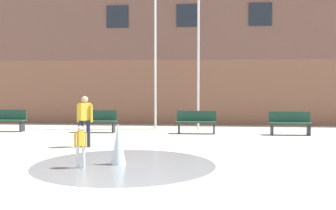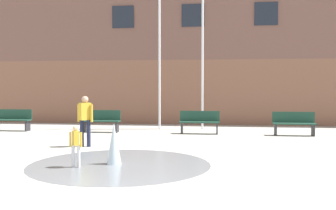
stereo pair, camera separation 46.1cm
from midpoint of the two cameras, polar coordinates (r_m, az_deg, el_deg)
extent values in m
cube|color=brown|center=(22.44, 2.58, 1.96)|extent=(36.00, 6.00, 3.21)
cube|color=brown|center=(22.68, 2.60, 11.01)|extent=(36.00, 6.00, 3.93)
cube|color=#1E232D|center=(20.22, -8.02, 12.58)|extent=(1.10, 0.06, 1.10)
cube|color=#1E232D|center=(19.74, 2.18, 12.85)|extent=(1.10, 0.06, 1.10)
cube|color=#1E232D|center=(19.86, 12.58, 12.72)|extent=(1.10, 0.06, 1.10)
cylinder|color=gray|center=(9.66, -7.72, -8.56)|extent=(4.39, 4.39, 0.01)
cone|color=silver|center=(9.63, -8.59, -5.58)|extent=(0.36, 0.36, 1.01)
cube|color=#28282D|center=(17.65, -21.11, -2.92)|extent=(0.06, 0.40, 0.44)
cube|color=#1E4233|center=(17.95, -23.13, -2.08)|extent=(1.60, 0.44, 0.05)
cube|color=#1E4233|center=(18.11, -22.84, -1.29)|extent=(1.60, 0.04, 0.42)
cube|color=#28282D|center=(16.66, -13.39, -3.13)|extent=(0.06, 0.40, 0.44)
cube|color=#28282D|center=(16.27, -8.71, -3.23)|extent=(0.06, 0.40, 0.44)
cube|color=#1E4233|center=(16.43, -11.08, -2.33)|extent=(1.60, 0.44, 0.05)
cube|color=#1E4233|center=(16.60, -10.90, -1.46)|extent=(1.60, 0.04, 0.42)
cube|color=#28282D|center=(15.81, 0.77, -3.37)|extent=(0.06, 0.40, 0.44)
cube|color=#28282D|center=(15.77, 5.86, -3.40)|extent=(0.06, 0.40, 0.44)
cube|color=#1E4233|center=(15.75, 3.31, -2.50)|extent=(1.60, 0.44, 0.05)
cube|color=#1E4233|center=(15.93, 3.34, -1.59)|extent=(1.60, 0.04, 0.42)
cube|color=#28282D|center=(15.81, 14.03, -3.45)|extent=(0.06, 0.40, 0.44)
cube|color=#28282D|center=(16.08, 18.98, -3.41)|extent=(0.06, 0.40, 0.44)
cube|color=#1E4233|center=(15.91, 16.54, -2.55)|extent=(1.60, 0.44, 0.05)
cube|color=#1E4233|center=(16.08, 16.41, -1.66)|extent=(1.60, 0.04, 0.42)
cylinder|color=silver|center=(9.44, -14.34, -7.30)|extent=(0.07, 0.07, 0.52)
cylinder|color=silver|center=(9.40, -13.55, -7.34)|extent=(0.07, 0.07, 0.52)
cube|color=gold|center=(9.36, -13.98, -4.74)|extent=(0.22, 0.24, 0.33)
sphere|color=beige|center=(9.33, -13.99, -3.32)|extent=(0.13, 0.13, 0.13)
cylinder|color=gold|center=(9.40, -14.73, -4.92)|extent=(0.05, 0.05, 0.34)
cylinder|color=gold|center=(9.32, -13.22, -4.97)|extent=(0.05, 0.05, 0.34)
cylinder|color=#1E233D|center=(12.61, -13.47, -4.07)|extent=(0.12, 0.12, 0.84)
cylinder|color=#1E233D|center=(12.54, -12.52, -4.09)|extent=(0.12, 0.12, 0.84)
cube|color=gold|center=(12.51, -13.03, -0.94)|extent=(0.38, 0.38, 0.54)
sphere|color=tan|center=(12.49, -13.05, 0.78)|extent=(0.21, 0.21, 0.21)
cylinder|color=gold|center=(12.58, -13.93, -1.18)|extent=(0.08, 0.08, 0.55)
cylinder|color=gold|center=(12.45, -12.11, -1.20)|extent=(0.08, 0.08, 0.55)
cylinder|color=silver|center=(17.71, -2.62, 9.81)|extent=(0.10, 0.10, 8.17)
cylinder|color=silver|center=(17.57, 3.68, 10.38)|extent=(0.10, 0.10, 8.49)
camera|label=1|loc=(0.23, -91.06, -0.05)|focal=42.00mm
camera|label=2|loc=(0.23, 88.94, 0.05)|focal=42.00mm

